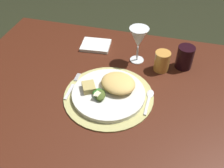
{
  "coord_description": "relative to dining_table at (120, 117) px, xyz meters",
  "views": [
    {
      "loc": [
        0.15,
        -0.69,
        1.45
      ],
      "look_at": [
        -0.04,
        0.01,
        0.78
      ],
      "focal_mm": 40.9,
      "sensor_mm": 36.0,
      "label": 1
    }
  ],
  "objects": [
    {
      "name": "spoon",
      "position": [
        0.11,
        -0.01,
        0.16
      ],
      "size": [
        0.03,
        0.13,
        0.01
      ],
      "color": "silver",
      "rests_on": "placemat"
    },
    {
      "name": "dinner_plate",
      "position": [
        -0.04,
        -0.04,
        0.17
      ],
      "size": [
        0.28,
        0.28,
        0.02
      ],
      "primitive_type": "cylinder",
      "color": "silver",
      "rests_on": "placemat"
    },
    {
      "name": "dining_table",
      "position": [
        0.0,
        0.0,
        0.0
      ],
      "size": [
        1.33,
        0.88,
        0.76
      ],
      "color": "#451D10",
      "rests_on": "ground"
    },
    {
      "name": "wine_glass",
      "position": [
        0.02,
        0.21,
        0.27
      ],
      "size": [
        0.08,
        0.08,
        0.16
      ],
      "color": "silver",
      "rests_on": "dining_table"
    },
    {
      "name": "fork",
      "position": [
        -0.19,
        -0.03,
        0.16
      ],
      "size": [
        0.01,
        0.15,
        0.0
      ],
      "color": "silver",
      "rests_on": "placemat"
    },
    {
      "name": "bread_piece",
      "position": [
        -0.11,
        -0.04,
        0.19
      ],
      "size": [
        0.07,
        0.07,
        0.02
      ],
      "primitive_type": "cube",
      "rotation": [
        0.0,
        0.0,
        5.22
      ],
      "color": "tan",
      "rests_on": "dinner_plate"
    },
    {
      "name": "pasta_serving",
      "position": [
        -0.01,
        0.0,
        0.2
      ],
      "size": [
        0.17,
        0.16,
        0.04
      ],
      "primitive_type": "ellipsoid",
      "rotation": [
        0.0,
        0.0,
        5.89
      ],
      "color": "#E7BB65",
      "rests_on": "dinner_plate"
    },
    {
      "name": "salad_greens",
      "position": [
        -0.07,
        -0.07,
        0.19
      ],
      "size": [
        0.06,
        0.07,
        0.02
      ],
      "color": "#435721",
      "rests_on": "dinner_plate"
    },
    {
      "name": "placemat",
      "position": [
        -0.04,
        -0.04,
        0.16
      ],
      "size": [
        0.34,
        0.34,
        0.01
      ],
      "primitive_type": "cylinder",
      "color": "tan",
      "rests_on": "dining_table"
    },
    {
      "name": "dark_tumbler",
      "position": [
        0.22,
        0.22,
        0.2
      ],
      "size": [
        0.07,
        0.07,
        0.1
      ],
      "primitive_type": "cylinder",
      "color": "black",
      "rests_on": "dining_table"
    },
    {
      "name": "amber_tumbler",
      "position": [
        0.13,
        0.18,
        0.2
      ],
      "size": [
        0.06,
        0.06,
        0.09
      ],
      "primitive_type": "cylinder",
      "color": "#CC8D3D",
      "rests_on": "dining_table"
    },
    {
      "name": "napkin",
      "position": [
        -0.19,
        0.27,
        0.16
      ],
      "size": [
        0.14,
        0.12,
        0.01
      ],
      "primitive_type": "cube",
      "rotation": [
        0.0,
        0.0,
        0.1
      ],
      "color": "white",
      "rests_on": "dining_table"
    }
  ]
}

